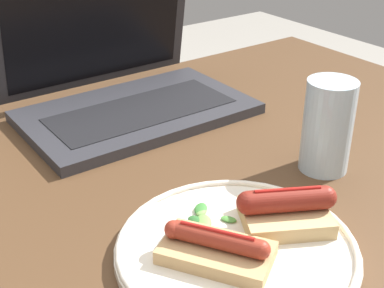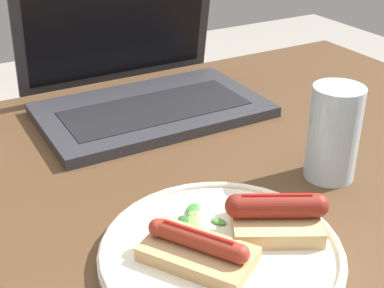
# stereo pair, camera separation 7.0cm
# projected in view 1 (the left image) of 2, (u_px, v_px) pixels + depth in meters

# --- Properties ---
(desk) EXTENTS (1.44, 0.86, 0.78)m
(desk) POSITION_uv_depth(u_px,v_px,m) (130.00, 262.00, 0.71)
(desk) COLOR #4C331E
(desk) RESTS_ON ground_plane
(laptop) EXTENTS (0.38, 0.27, 0.24)m
(laptop) POSITION_uv_depth(u_px,v_px,m) (125.00, 87.00, 0.93)
(laptop) COLOR #2D2D33
(laptop) RESTS_ON desk
(plate) EXTENTS (0.27, 0.27, 0.02)m
(plate) POSITION_uv_depth(u_px,v_px,m) (236.00, 249.00, 0.59)
(plate) COLOR silver
(plate) RESTS_ON desk
(sausage_toast_left) EXTENTS (0.12, 0.14, 0.04)m
(sausage_toast_left) POSITION_uv_depth(u_px,v_px,m) (217.00, 248.00, 0.57)
(sausage_toast_left) COLOR tan
(sausage_toast_left) RESTS_ON plate
(sausage_toast_middle) EXTENTS (0.12, 0.11, 0.05)m
(sausage_toast_middle) POSITION_uv_depth(u_px,v_px,m) (286.00, 209.00, 0.62)
(sausage_toast_middle) COLOR tan
(sausage_toast_middle) RESTS_ON plate
(salad_pile) EXTENTS (0.06, 0.06, 0.01)m
(salad_pile) POSITION_uv_depth(u_px,v_px,m) (203.00, 219.00, 0.63)
(salad_pile) COLOR #4C8E3D
(salad_pile) RESTS_ON plate
(drinking_glass) EXTENTS (0.07, 0.07, 0.13)m
(drinking_glass) POSITION_uv_depth(u_px,v_px,m) (328.00, 126.00, 0.74)
(drinking_glass) COLOR silver
(drinking_glass) RESTS_ON desk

